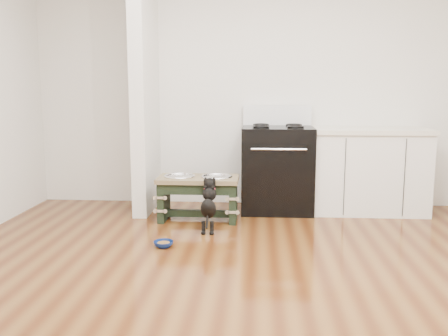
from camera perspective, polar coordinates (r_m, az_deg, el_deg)
ground at (r=3.49m, az=3.04°, el=-13.35°), size 5.00×5.00×0.00m
room_shell at (r=3.24m, az=3.30°, el=14.16°), size 5.00×5.00×5.00m
partition_wall at (r=5.46m, az=-9.03°, el=9.21°), size 0.15×0.80×2.70m
oven_range at (r=5.46m, az=6.10°, el=0.07°), size 0.76×0.69×1.14m
cabinet_run at (r=5.60m, az=16.15°, el=-0.26°), size 1.24×0.64×0.91m
dog_feeder at (r=5.06m, az=-2.97°, el=-2.47°), size 0.81×0.43×0.46m
puppy at (r=4.69m, az=-1.75°, el=-3.97°), size 0.14×0.42×0.50m
floor_bowl at (r=4.30m, az=-6.93°, el=-8.63°), size 0.19×0.19×0.05m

